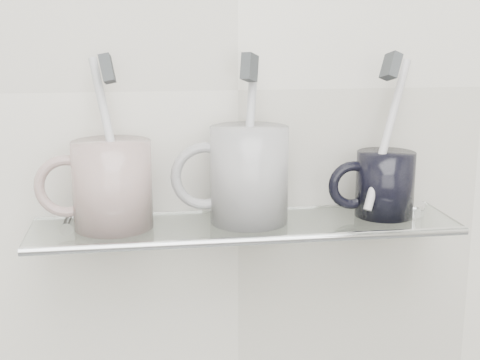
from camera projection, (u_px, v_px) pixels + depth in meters
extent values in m
plane|color=beige|center=(238.00, 90.00, 0.81)|extent=(2.50, 0.00, 2.50)
cube|color=silver|center=(246.00, 226.00, 0.79)|extent=(0.50, 0.12, 0.01)
cylinder|color=silver|center=(254.00, 241.00, 0.74)|extent=(0.50, 0.01, 0.01)
cylinder|color=silver|center=(68.00, 231.00, 0.81)|extent=(0.02, 0.03, 0.02)
cylinder|color=silver|center=(399.00, 216.00, 0.87)|extent=(0.02, 0.03, 0.02)
cylinder|color=silver|center=(112.00, 185.00, 0.76)|extent=(0.11, 0.11, 0.10)
torus|color=silver|center=(66.00, 186.00, 0.75)|extent=(0.07, 0.01, 0.07)
cylinder|color=beige|center=(110.00, 141.00, 0.75)|extent=(0.04, 0.06, 0.19)
cube|color=#34383A|center=(107.00, 69.00, 0.73)|extent=(0.02, 0.03, 0.04)
cylinder|color=white|center=(249.00, 175.00, 0.78)|extent=(0.12, 0.12, 0.11)
torus|color=white|center=(205.00, 176.00, 0.77)|extent=(0.08, 0.01, 0.08)
cylinder|color=#A9A9AC|center=(249.00, 137.00, 0.77)|extent=(0.03, 0.06, 0.19)
cube|color=#34383A|center=(249.00, 67.00, 0.75)|extent=(0.03, 0.03, 0.04)
cylinder|color=black|center=(385.00, 184.00, 0.81)|extent=(0.07, 0.07, 0.08)
torus|color=black|center=(352.00, 185.00, 0.80)|extent=(0.06, 0.01, 0.06)
cylinder|color=#BBB3B2|center=(388.00, 134.00, 0.79)|extent=(0.07, 0.07, 0.18)
cube|color=#34383A|center=(391.00, 66.00, 0.78)|extent=(0.03, 0.03, 0.04)
cylinder|color=silver|center=(411.00, 209.00, 0.82)|extent=(0.03, 0.03, 0.01)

